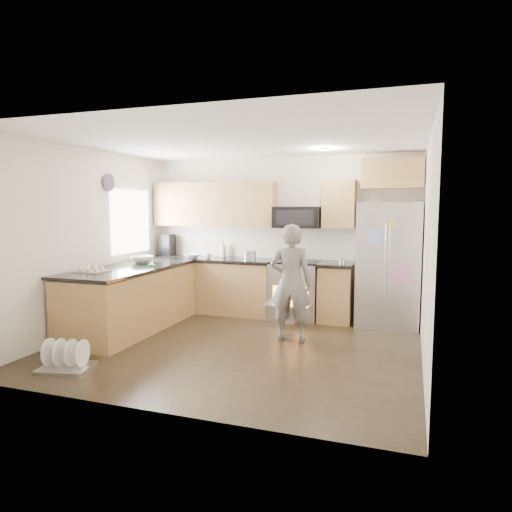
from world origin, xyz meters
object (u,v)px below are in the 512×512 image
at_px(stove_range, 296,277).
at_px(dish_rack, 66,361).
at_px(refrigerator, 388,265).
at_px(person, 291,283).

relative_size(stove_range, dish_rack, 2.87).
distance_m(refrigerator, person, 1.70).
bearing_deg(dish_rack, refrigerator, 43.44).
bearing_deg(stove_range, refrigerator, 0.30).
bearing_deg(person, dish_rack, 36.45).
bearing_deg(person, stove_range, -84.97).
xyz_separation_m(stove_range, refrigerator, (1.42, 0.01, 0.25)).
xyz_separation_m(refrigerator, dish_rack, (-3.26, -3.09, -0.84)).
xyz_separation_m(stove_range, person, (0.23, -1.20, 0.11)).
height_order(stove_range, person, stove_range).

